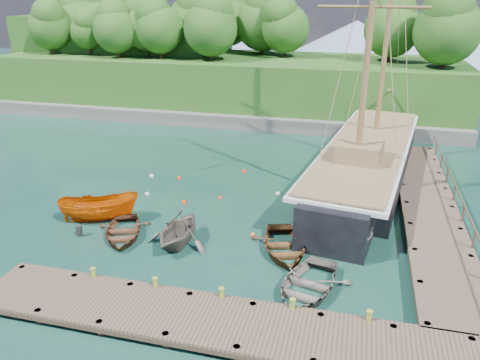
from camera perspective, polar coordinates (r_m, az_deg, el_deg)
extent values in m
plane|color=#123527|center=(25.18, -3.30, -7.89)|extent=(160.00, 160.00, 0.00)
cube|color=#433227|center=(19.22, -3.53, -16.55)|extent=(20.00, 3.20, 0.12)
cube|color=#32251B|center=(19.32, -3.52, -16.92)|extent=(20.00, 3.20, 0.20)
cylinder|color=#32251B|center=(24.68, -24.85, -10.64)|extent=(0.28, 0.28, 1.10)
cylinder|color=#32251B|center=(20.48, 26.15, -18.12)|extent=(0.28, 0.28, 1.10)
cube|color=#433227|center=(30.57, 22.04, -2.85)|extent=(3.20, 24.00, 0.12)
cube|color=#32251B|center=(30.64, 22.00, -3.12)|extent=(3.20, 24.00, 0.20)
cylinder|color=#32251B|center=(20.57, 21.65, -17.11)|extent=(0.28, 0.28, 1.10)
cylinder|color=#32251B|center=(41.51, 18.49, 3.24)|extent=(0.28, 0.28, 1.10)
cylinder|color=#32251B|center=(41.80, 22.04, 2.89)|extent=(0.28, 0.28, 1.10)
cylinder|color=olive|center=(22.79, -17.22, -12.45)|extent=(0.26, 0.26, 0.45)
cylinder|color=olive|center=(21.52, -10.17, -13.97)|extent=(0.26, 0.26, 0.45)
cylinder|color=olive|center=(20.61, -2.26, -15.41)|extent=(0.26, 0.26, 0.45)
cylinder|color=olive|center=(20.11, 6.32, -16.63)|extent=(0.26, 0.26, 0.45)
cylinder|color=olive|center=(20.05, 15.23, -17.52)|extent=(0.26, 0.26, 0.45)
imported|color=#4F2E1D|center=(26.70, -14.05, -6.73)|extent=(4.22, 4.87, 0.85)
imported|color=#5C534A|center=(25.41, -7.47, -7.76)|extent=(3.69, 4.19, 2.08)
imported|color=#513118|center=(24.62, 5.35, -8.71)|extent=(4.44, 5.28, 0.94)
imported|color=#635D53|center=(21.76, 8.07, -13.38)|extent=(4.40, 5.38, 0.97)
imported|color=#C34C01|center=(28.89, -16.64, -4.74)|extent=(4.94, 3.35, 1.79)
imported|color=beige|center=(25.99, 13.70, -7.53)|extent=(2.20, 4.47, 1.65)
cube|color=black|center=(34.16, 14.99, 1.18)|extent=(7.60, 16.80, 3.37)
cube|color=black|center=(44.04, 17.15, 5.55)|extent=(3.61, 5.46, 3.03)
cube|color=black|center=(25.74, 11.72, -5.46)|extent=(4.26, 4.66, 3.20)
cube|color=silver|center=(33.65, 15.26, 3.76)|extent=(8.40, 21.84, 0.25)
cube|color=brown|center=(33.57, 15.30, 4.17)|extent=(7.87, 21.31, 0.12)
cube|color=brown|center=(30.11, 14.40, 3.45)|extent=(3.04, 3.36, 1.20)
cylinder|color=brown|center=(46.91, 18.12, 10.26)|extent=(1.26, 6.86, 1.69)
cylinder|color=brown|center=(36.28, 17.84, 19.58)|extent=(0.36, 0.36, 17.88)
cylinder|color=brown|center=(28.05, 15.66, 17.98)|extent=(0.36, 0.36, 16.45)
cylinder|color=#8C7A59|center=(42.70, 18.90, 19.93)|extent=(1.88, 12.23, 10.38)
sphere|color=silver|center=(31.79, -11.26, -1.73)|extent=(0.31, 0.31, 0.31)
sphere|color=#FC2F00|center=(30.17, -6.79, -2.76)|extent=(0.33, 0.33, 0.33)
sphere|color=#F73D21|center=(30.65, -2.47, -2.21)|extent=(0.28, 0.28, 0.28)
sphere|color=white|center=(31.36, 4.63, -1.69)|extent=(0.27, 0.27, 0.27)
sphere|color=red|center=(34.13, -7.43, 0.19)|extent=(0.31, 0.31, 0.31)
sphere|color=#F42203|center=(35.08, 0.52, 0.99)|extent=(0.34, 0.34, 0.34)
sphere|color=silver|center=(34.87, -10.73, 0.46)|extent=(0.33, 0.33, 0.33)
sphere|color=orange|center=(26.08, 1.56, -6.75)|extent=(0.28, 0.28, 0.28)
cube|color=#474744|center=(48.65, -3.72, 7.63)|extent=(50.00, 4.00, 1.40)
cube|color=#2C501C|center=(53.75, -1.76, 11.64)|extent=(50.00, 14.00, 6.00)
cube|color=#2C501C|center=(62.38, -13.55, 14.33)|extent=(24.00, 12.00, 10.00)
cylinder|color=#382616|center=(54.33, -10.93, 15.32)|extent=(0.36, 0.36, 1.40)
sphere|color=#224D15|center=(54.13, -11.12, 17.84)|extent=(5.42, 5.42, 5.42)
cylinder|color=#382616|center=(52.36, -9.57, 15.18)|extent=(0.36, 0.36, 1.40)
sphere|color=#224D15|center=(52.16, -9.73, 17.64)|extent=(5.02, 5.02, 5.02)
cylinder|color=#382616|center=(59.53, -21.88, 14.74)|extent=(0.36, 0.36, 1.40)
sphere|color=#224D15|center=(59.36, -22.18, 16.81)|extent=(4.79, 4.79, 4.79)
cylinder|color=#382616|center=(62.32, -12.28, 16.01)|extent=(0.36, 0.36, 1.40)
sphere|color=#224D15|center=(62.12, -12.48, 18.47)|extent=(6.25, 6.25, 6.25)
cylinder|color=#382616|center=(48.29, 23.49, 13.20)|extent=(0.36, 0.36, 1.40)
sphere|color=#224D15|center=(48.05, 23.97, 16.25)|extent=(6.00, 6.00, 6.00)
cylinder|color=#382616|center=(60.81, -18.44, 15.29)|extent=(0.36, 0.36, 1.40)
sphere|color=#224D15|center=(60.63, -18.74, 17.68)|extent=(5.89, 5.89, 5.89)
cylinder|color=#382616|center=(53.00, 5.47, 15.45)|extent=(0.36, 0.36, 1.40)
sphere|color=#224D15|center=(52.80, 5.56, 17.93)|extent=(5.13, 5.13, 5.13)
cylinder|color=#382616|center=(63.33, -12.64, 16.07)|extent=(0.36, 0.36, 1.40)
sphere|color=#224D15|center=(63.17, -12.81, 18.03)|extent=(4.80, 4.80, 4.80)
cylinder|color=#382616|center=(54.06, -4.03, 15.62)|extent=(0.36, 0.36, 1.40)
sphere|color=#224D15|center=(53.85, -4.10, 18.30)|extent=(5.82, 5.82, 5.82)
cylinder|color=#382616|center=(55.63, 2.72, 15.82)|extent=(0.36, 0.36, 1.40)
sphere|color=#224D15|center=(55.42, 2.77, 18.51)|extent=(6.05, 6.05, 6.05)
cylinder|color=#382616|center=(49.30, 23.55, 13.34)|extent=(0.36, 0.36, 1.40)
sphere|color=#224D15|center=(49.09, 23.94, 15.83)|extent=(4.77, 4.77, 4.77)
cylinder|color=#382616|center=(50.10, -3.53, 15.14)|extent=(0.36, 0.36, 1.40)
sphere|color=#224D15|center=(49.88, -3.60, 17.90)|extent=(5.47, 5.47, 5.47)
cylinder|color=#382616|center=(51.55, 17.72, 14.38)|extent=(0.36, 0.36, 1.40)
sphere|color=#224D15|center=(51.33, 18.04, 17.08)|extent=(5.55, 5.55, 5.55)
cylinder|color=#382616|center=(61.20, -1.58, 16.37)|extent=(0.36, 0.36, 1.40)
sphere|color=#224D15|center=(61.01, -1.60, 18.89)|extent=(6.25, 6.25, 6.25)
cylinder|color=#382616|center=(66.85, -17.85, 15.85)|extent=(0.36, 0.36, 1.40)
sphere|color=#224D15|center=(66.68, -18.10, 17.89)|extent=(5.41, 5.41, 5.41)
cylinder|color=#382616|center=(58.06, -11.20, 15.70)|extent=(0.36, 0.36, 1.40)
sphere|color=#224D15|center=(57.87, -11.38, 18.07)|extent=(5.47, 5.47, 5.47)
cylinder|color=#382616|center=(57.33, -17.87, 15.02)|extent=(0.36, 0.36, 1.40)
sphere|color=#224D15|center=(57.18, -18.09, 16.82)|extent=(3.77, 3.77, 3.77)
cylinder|color=#382616|center=(58.87, -12.72, 15.66)|extent=(0.36, 0.36, 1.40)
sphere|color=#224D15|center=(58.67, -12.94, 18.19)|extent=(6.04, 6.04, 6.04)
cylinder|color=#382616|center=(60.75, 2.64, 16.32)|extent=(0.36, 0.36, 1.40)
sphere|color=#224D15|center=(60.56, 2.69, 18.73)|extent=(5.89, 5.89, 5.89)
cylinder|color=#382616|center=(55.40, -5.52, 15.72)|extent=(0.36, 0.36, 1.40)
sphere|color=#224D15|center=(55.19, -5.63, 18.43)|extent=(6.08, 6.08, 6.08)
cylinder|color=#382616|center=(58.50, -16.71, 15.26)|extent=(0.36, 0.36, 1.40)
sphere|color=#224D15|center=(58.34, -16.92, 17.19)|extent=(4.25, 4.25, 4.25)
cylinder|color=#382616|center=(53.78, -14.69, 14.96)|extent=(0.36, 0.36, 1.40)
sphere|color=#224D15|center=(53.59, -14.92, 17.26)|extent=(4.77, 4.77, 4.77)
cube|color=silver|center=(60.16, -12.71, 19.42)|extent=(4.00, 5.00, 3.00)
cone|color=#728CA5|center=(92.06, 23.58, 15.10)|extent=(36.00, 36.00, 9.00)
cone|color=#728CA5|center=(91.19, 13.87, 15.86)|extent=(32.00, 32.00, 8.00)
cone|color=#728CA5|center=(98.27, -7.86, 17.23)|extent=(40.00, 40.00, 10.00)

